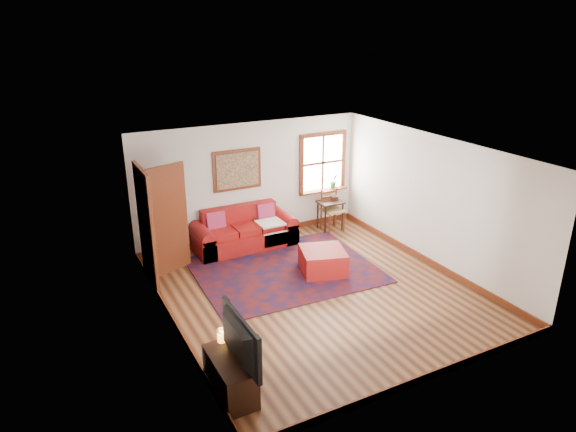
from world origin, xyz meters
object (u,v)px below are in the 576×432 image
red_leather_sofa (244,234)px  media_cabinet (230,376)px  red_ottoman (323,261)px  side_table (330,207)px  ladder_back_chair (331,208)px

red_leather_sofa → media_cabinet: 4.55m
red_leather_sofa → red_ottoman: bearing=-64.8°
side_table → ladder_back_chair: ladder_back_chair is taller
side_table → media_cabinet: bearing=-134.4°
red_leather_sofa → ladder_back_chair: ladder_back_chair is taller
red_leather_sofa → side_table: bearing=-0.2°
side_table → ladder_back_chair: (0.01, -0.03, -0.03)m
ladder_back_chair → media_cabinet: size_ratio=1.03×
red_ottoman → media_cabinet: media_cabinet is taller
red_ottoman → media_cabinet: (-2.76, -2.34, 0.03)m
ladder_back_chair → media_cabinet: bearing=-134.7°
media_cabinet → red_leather_sofa: bearing=64.9°
red_ottoman → ladder_back_chair: size_ratio=0.83×
media_cabinet → red_ottoman: bearing=40.3°
media_cabinet → side_table: bearing=45.6°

